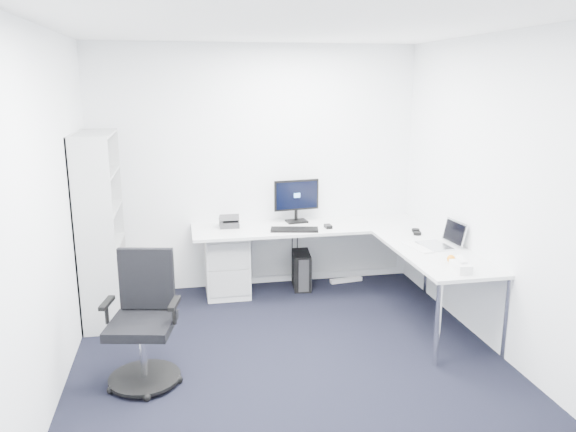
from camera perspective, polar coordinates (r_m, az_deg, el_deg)
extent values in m
plane|color=black|center=(4.74, 0.67, -15.56)|extent=(4.20, 4.20, 0.00)
plane|color=white|center=(4.15, 0.78, 19.03)|extent=(4.20, 4.20, 0.00)
cube|color=white|center=(6.28, -3.19, 4.82)|extent=(3.60, 0.02, 2.70)
cube|color=white|center=(2.33, 11.47, -10.98)|extent=(3.60, 0.02, 2.70)
cube|color=white|center=(4.27, -23.67, -0.52)|extent=(0.02, 4.20, 2.70)
cube|color=white|center=(4.93, 21.68, 1.43)|extent=(0.02, 4.20, 2.70)
cube|color=silver|center=(6.24, -6.23, -4.68)|extent=(0.47, 0.58, 0.72)
cube|color=black|center=(6.43, 1.35, -5.47)|extent=(0.23, 0.44, 0.41)
cube|color=beige|center=(6.24, -13.45, -6.53)|extent=(0.22, 0.43, 0.40)
cube|color=white|center=(6.68, 5.92, -6.48)|extent=(0.39, 0.12, 0.04)
cube|color=black|center=(5.93, 0.66, -1.39)|extent=(0.53, 0.28, 0.02)
cube|color=black|center=(6.06, 4.09, -1.06)|extent=(0.07, 0.11, 0.04)
cube|color=white|center=(5.48, 12.98, -3.10)|extent=(0.18, 0.42, 0.01)
sphere|color=orange|center=(5.10, 16.24, -4.21)|extent=(0.07, 0.07, 0.07)
cube|color=white|center=(4.90, 17.13, -4.98)|extent=(0.12, 0.22, 0.08)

